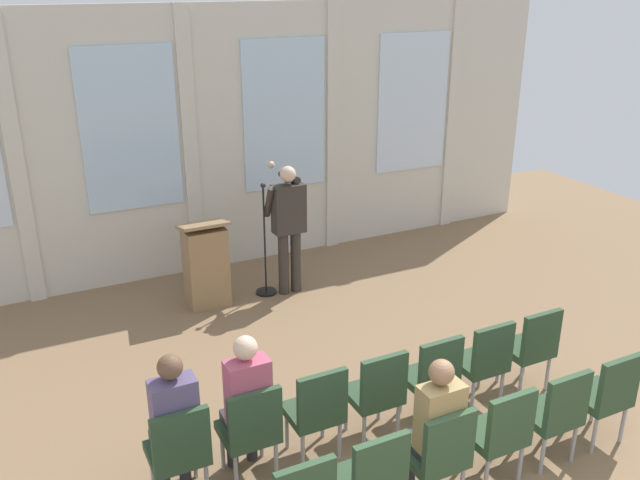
# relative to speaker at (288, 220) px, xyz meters

# --- Properties ---
(rear_partition) EXTENTS (10.99, 0.14, 3.70)m
(rear_partition) POSITION_rel_speaker_xyz_m (-0.54, 1.31, 0.85)
(rear_partition) COLOR beige
(rear_partition) RESTS_ON ground
(speaker) EXTENTS (0.51, 0.69, 1.76)m
(speaker) POSITION_rel_speaker_xyz_m (0.00, 0.00, 0.00)
(speaker) COLOR #332D28
(speaker) RESTS_ON ground
(mic_stand) EXTENTS (0.28, 0.28, 1.55)m
(mic_stand) POSITION_rel_speaker_xyz_m (-0.30, 0.09, -0.69)
(mic_stand) COLOR black
(mic_stand) RESTS_ON ground
(lectern) EXTENTS (0.60, 0.48, 1.16)m
(lectern) POSITION_rel_speaker_xyz_m (-1.10, 0.14, -0.47)
(lectern) COLOR #93724C
(lectern) RESTS_ON ground
(chair_r0_c0) EXTENTS (0.46, 0.44, 0.94)m
(chair_r0_c0) POSITION_rel_speaker_xyz_m (-2.40, -3.25, -0.49)
(chair_r0_c0) COLOR #99999E
(chair_r0_c0) RESTS_ON ground
(audience_r0_c0) EXTENTS (0.36, 0.39, 1.36)m
(audience_r0_c0) POSITION_rel_speaker_xyz_m (-2.40, -3.17, -0.27)
(audience_r0_c0) COLOR #2D2D33
(audience_r0_c0) RESTS_ON ground
(chair_r0_c1) EXTENTS (0.46, 0.44, 0.94)m
(chair_r0_c1) POSITION_rel_speaker_xyz_m (-1.79, -3.25, -0.49)
(chair_r0_c1) COLOR #99999E
(chair_r0_c1) RESTS_ON ground
(audience_r0_c1) EXTENTS (0.36, 0.39, 1.37)m
(audience_r0_c1) POSITION_rel_speaker_xyz_m (-1.79, -3.17, -0.27)
(audience_r0_c1) COLOR #2D2D33
(audience_r0_c1) RESTS_ON ground
(chair_r0_c2) EXTENTS (0.46, 0.44, 0.94)m
(chair_r0_c2) POSITION_rel_speaker_xyz_m (-1.18, -3.25, -0.49)
(chair_r0_c2) COLOR #99999E
(chair_r0_c2) RESTS_ON ground
(chair_r0_c3) EXTENTS (0.46, 0.44, 0.94)m
(chair_r0_c3) POSITION_rel_speaker_xyz_m (-0.58, -3.25, -0.49)
(chair_r0_c3) COLOR #99999E
(chair_r0_c3) RESTS_ON ground
(chair_r0_c4) EXTENTS (0.46, 0.44, 0.94)m
(chair_r0_c4) POSITION_rel_speaker_xyz_m (0.03, -3.25, -0.49)
(chair_r0_c4) COLOR #99999E
(chair_r0_c4) RESTS_ON ground
(chair_r0_c5) EXTENTS (0.46, 0.44, 0.94)m
(chair_r0_c5) POSITION_rel_speaker_xyz_m (0.64, -3.25, -0.49)
(chair_r0_c5) COLOR #99999E
(chair_r0_c5) RESTS_ON ground
(chair_r0_c6) EXTENTS (0.46, 0.44, 0.94)m
(chair_r0_c6) POSITION_rel_speaker_xyz_m (1.25, -3.25, -0.49)
(chair_r0_c6) COLOR #99999E
(chair_r0_c6) RESTS_ON ground
(chair_r1_c2) EXTENTS (0.46, 0.44, 0.94)m
(chair_r1_c2) POSITION_rel_speaker_xyz_m (-1.18, -4.20, -0.49)
(chair_r1_c2) COLOR #99999E
(chair_r1_c2) RESTS_ON ground
(chair_r1_c3) EXTENTS (0.46, 0.44, 0.94)m
(chair_r1_c3) POSITION_rel_speaker_xyz_m (-0.58, -4.20, -0.49)
(chair_r1_c3) COLOR #99999E
(chair_r1_c3) RESTS_ON ground
(audience_r1_c3) EXTENTS (0.36, 0.39, 1.33)m
(audience_r1_c3) POSITION_rel_speaker_xyz_m (-0.58, -4.12, -0.29)
(audience_r1_c3) COLOR #2D2D33
(audience_r1_c3) RESTS_ON ground
(chair_r1_c4) EXTENTS (0.46, 0.44, 0.94)m
(chair_r1_c4) POSITION_rel_speaker_xyz_m (0.03, -4.20, -0.49)
(chair_r1_c4) COLOR #99999E
(chair_r1_c4) RESTS_ON ground
(chair_r1_c5) EXTENTS (0.46, 0.44, 0.94)m
(chair_r1_c5) POSITION_rel_speaker_xyz_m (0.64, -4.20, -0.49)
(chair_r1_c5) COLOR #99999E
(chair_r1_c5) RESTS_ON ground
(chair_r1_c6) EXTENTS (0.46, 0.44, 0.94)m
(chair_r1_c6) POSITION_rel_speaker_xyz_m (1.25, -4.20, -0.49)
(chair_r1_c6) COLOR #99999E
(chair_r1_c6) RESTS_ON ground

